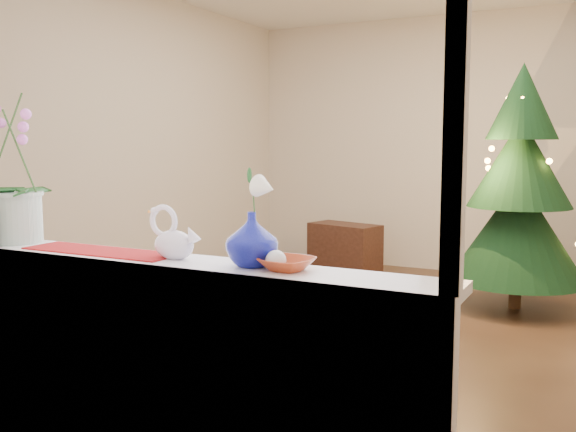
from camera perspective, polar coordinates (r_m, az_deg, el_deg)
name	(u,v)px	position (r m, az deg, el deg)	size (l,w,h in m)	color
ground	(376,332)	(4.79, 7.82, -10.14)	(5.00, 5.00, 0.00)	#382417
wall_back	(457,145)	(7.01, 14.78, 6.13)	(4.50, 0.10, 2.70)	beige
wall_front	(151,148)	(2.37, -12.08, 5.97)	(4.50, 0.10, 2.70)	beige
wall_left	(130,145)	(5.74, -13.83, 6.13)	(0.10, 5.00, 2.70)	beige
window_apron	(164,387)	(2.58, -11.01, -14.69)	(2.20, 0.08, 0.88)	white
windowsill	(176,264)	(2.52, -9.97, -4.26)	(2.20, 0.26, 0.04)	white
window_frame	(154,49)	(2.42, -11.82, 14.30)	(2.22, 0.06, 1.60)	white
runner	(101,251)	(2.76, -16.31, -3.01)	(0.70, 0.20, 0.01)	maroon
orchid_pot	(12,159)	(3.12, -23.34, 4.68)	(0.26, 0.26, 0.75)	silver
swan	(174,234)	(2.51, -10.11, -1.55)	(0.23, 0.11, 0.20)	silver
blue_vase	(252,235)	(2.32, -3.24, -1.71)	(0.22, 0.22, 0.23)	#070C62
lily	(251,180)	(2.30, -3.27, 3.24)	(0.13, 0.07, 0.17)	silver
paperweight	(276,261)	(2.24, -1.09, -3.99)	(0.07, 0.07, 0.07)	silver
amber_dish	(287,265)	(2.26, -0.10, -4.36)	(0.16, 0.16, 0.04)	#A83918
xmas_tree	(519,188)	(5.58, 19.87, 2.39)	(1.10, 1.10, 2.01)	black
side_table	(345,250)	(6.66, 5.06, -3.01)	(0.72, 0.36, 0.54)	black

